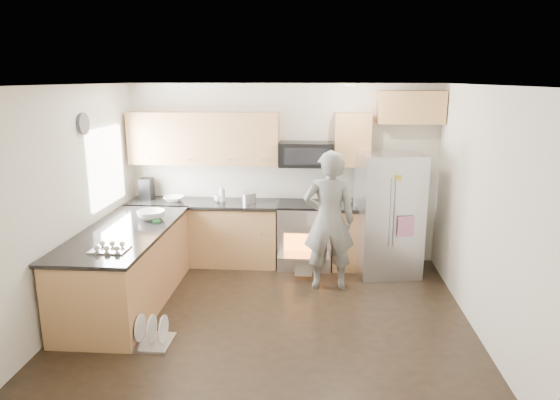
# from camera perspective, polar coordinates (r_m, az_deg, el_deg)

# --- Properties ---
(ground) EXTENTS (4.50, 4.50, 0.00)m
(ground) POSITION_cam_1_polar(r_m,az_deg,el_deg) (5.89, -1.16, -13.19)
(ground) COLOR black
(ground) RESTS_ON ground
(room_shell) EXTENTS (4.54, 4.04, 2.62)m
(room_shell) POSITION_cam_1_polar(r_m,az_deg,el_deg) (5.36, -1.63, 3.08)
(room_shell) COLOR beige
(room_shell) RESTS_ON ground
(back_cabinet_run) EXTENTS (4.45, 0.64, 2.50)m
(back_cabinet_run) POSITION_cam_1_polar(r_m,az_deg,el_deg) (7.26, -4.50, 0.13)
(back_cabinet_run) COLOR #B27547
(back_cabinet_run) RESTS_ON ground
(peninsula) EXTENTS (0.96, 2.36, 1.03)m
(peninsula) POSITION_cam_1_polar(r_m,az_deg,el_deg) (6.32, -17.08, -7.30)
(peninsula) COLOR #B27547
(peninsula) RESTS_ON ground
(stove_range) EXTENTS (0.76, 0.97, 1.79)m
(stove_range) POSITION_cam_1_polar(r_m,az_deg,el_deg) (7.20, 2.86, -2.32)
(stove_range) COLOR #B7B7BC
(stove_range) RESTS_ON ground
(refrigerator) EXTENTS (0.93, 0.78, 1.69)m
(refrigerator) POSITION_cam_1_polar(r_m,az_deg,el_deg) (6.99, 12.30, -1.68)
(refrigerator) COLOR #B7B7BC
(refrigerator) RESTS_ON ground
(person) EXTENTS (0.68, 0.47, 1.81)m
(person) POSITION_cam_1_polar(r_m,az_deg,el_deg) (6.38, 5.62, -2.37)
(person) COLOR slate
(person) RESTS_ON ground
(dish_rack) EXTENTS (0.52, 0.42, 0.32)m
(dish_rack) POSITION_cam_1_polar(r_m,az_deg,el_deg) (5.50, -15.01, -14.78)
(dish_rack) COLOR #B7B7BC
(dish_rack) RESTS_ON ground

